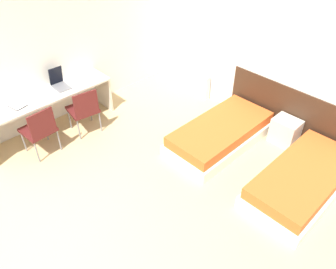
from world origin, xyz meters
TOP-DOWN VIEW (x-y plane):
  - ground_plane at (0.00, 0.00)m, footprint 20.00×20.00m
  - wall_back at (0.00, 4.44)m, footprint 5.70×0.05m
  - wall_left at (-2.37, 2.21)m, footprint 0.05×5.41m
  - headboard_panel at (1.04, 4.40)m, footprint 2.55×0.03m
  - bed_near_window at (0.28, 3.40)m, footprint 0.94×1.94m
  - bed_near_door at (1.79, 3.40)m, footprint 0.94×1.94m
  - nightstand at (1.04, 4.19)m, footprint 0.43×0.35m
  - radiator at (-1.27, 4.32)m, footprint 0.98×0.12m
  - desk at (-2.06, 1.53)m, footprint 0.58×2.29m
  - chair_near_laptop at (-1.58, 1.94)m, footprint 0.53×0.53m
  - chair_near_notebook at (-1.58, 1.12)m, footprint 0.50×0.50m
  - laptop at (-2.14, 1.86)m, footprint 0.34×0.25m
  - open_notebook at (-2.07, 1.05)m, footprint 0.31×0.26m

SIDE VIEW (x-z plane):
  - ground_plane at x=0.00m, z-range 0.00..0.00m
  - bed_near_window at x=0.28m, z-range -0.01..0.38m
  - bed_near_door at x=1.79m, z-range -0.01..0.38m
  - nightstand at x=1.04m, z-range 0.00..0.47m
  - radiator at x=-1.27m, z-range 0.00..0.50m
  - headboard_panel at x=1.04m, z-range 0.00..0.92m
  - chair_near_laptop at x=-1.58m, z-range 0.06..0.94m
  - chair_near_notebook at x=-1.58m, z-range 0.06..0.94m
  - desk at x=-2.06m, z-range 0.22..0.95m
  - open_notebook at x=-2.07m, z-range 0.73..0.75m
  - laptop at x=-2.14m, z-range 0.63..0.97m
  - wall_back at x=0.00m, z-range 0.00..2.70m
  - wall_left at x=-2.37m, z-range 0.00..2.70m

